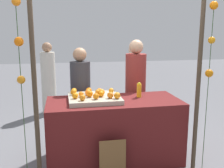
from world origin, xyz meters
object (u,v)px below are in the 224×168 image
stall_counter (114,131)px  vendor_right (135,94)px  vendor_left (81,101)px  chalkboard_sign (113,161)px  juice_bottle (139,90)px  orange_1 (110,95)px  orange_0 (101,94)px

stall_counter → vendor_right: (0.50, 0.67, 0.34)m
vendor_left → vendor_right: 0.92m
chalkboard_sign → vendor_right: 1.46m
stall_counter → juice_bottle: 0.68m
vendor_left → juice_bottle: bearing=-33.5°
vendor_right → juice_bottle: bearing=-100.9°
orange_1 → chalkboard_sign: size_ratio=0.15×
stall_counter → chalkboard_sign: 0.58m
vendor_left → vendor_right: bearing=1.9°
vendor_right → orange_0: bearing=-135.1°
stall_counter → vendor_right: vendor_right is taller
stall_counter → vendor_left: size_ratio=1.17×
orange_0 → orange_1: (0.11, -0.10, 0.00)m
juice_bottle → vendor_left: 1.00m
orange_0 → vendor_right: (0.68, 0.68, -0.20)m
orange_1 → chalkboard_sign: orange_1 is taller
chalkboard_sign → orange_0: bearing=96.2°
orange_0 → vendor_left: vendor_left is taller
stall_counter → orange_0: (-0.18, -0.01, 0.55)m
vendor_left → stall_counter: bearing=-57.0°
juice_bottle → vendor_left: size_ratio=0.13×
juice_bottle → vendor_left: (-0.81, 0.53, -0.25)m
juice_bottle → vendor_right: (0.11, 0.56, -0.20)m
orange_0 → chalkboard_sign: size_ratio=0.15×
juice_bottle → vendor_right: vendor_right is taller
orange_0 → stall_counter: bearing=2.8°
vendor_left → vendor_right: size_ratio=0.93×
juice_bottle → orange_1: bearing=-155.0°
orange_0 → vendor_right: 0.98m
orange_0 → chalkboard_sign: orange_0 is taller
juice_bottle → chalkboard_sign: (-0.52, -0.64, -0.73)m
chalkboard_sign → vendor_left: size_ratio=0.35×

